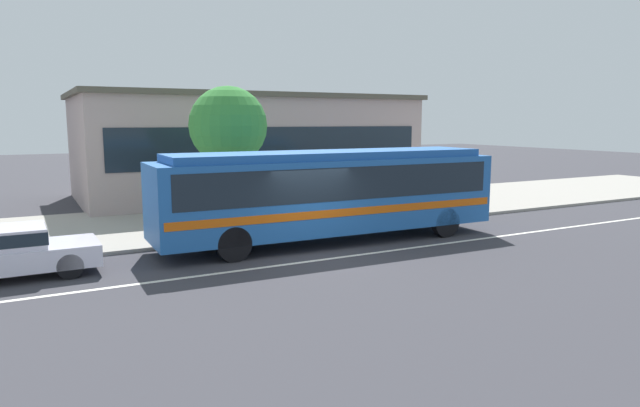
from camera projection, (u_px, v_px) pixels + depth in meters
ground_plane at (311, 254)px, 16.65m from camera, size 120.00×120.00×0.00m
sidewalk_slab at (236, 218)px, 22.38m from camera, size 60.00×8.00×0.12m
lane_stripe_center at (324, 259)px, 15.95m from camera, size 56.00×0.16×0.01m
transit_bus at (331, 189)px, 18.09m from camera, size 11.40×2.75×2.95m
pedestrian_waiting_near_sign at (344, 197)px, 21.11m from camera, size 0.43×0.43×1.64m
bus_stop_sign at (409, 181)px, 21.78m from camera, size 0.10×0.44×2.32m
street_tree_near_stop at (228, 126)px, 20.28m from camera, size 2.83×2.83×5.04m
station_building at (245, 146)px, 29.44m from camera, size 16.80×9.05×5.23m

